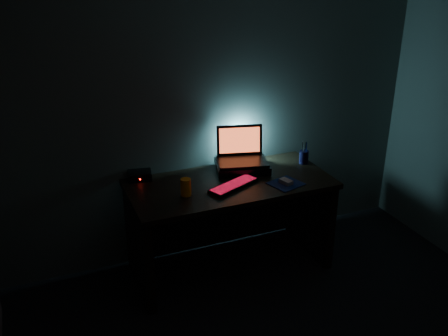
# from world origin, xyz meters

# --- Properties ---
(room) EXTENTS (3.50, 4.00, 2.50)m
(room) POSITION_xyz_m (0.00, 0.00, 1.25)
(room) COLOR black
(room) RESTS_ON ground
(desk) EXTENTS (1.50, 0.70, 0.75)m
(desk) POSITION_xyz_m (0.00, 1.67, 0.49)
(desk) COLOR black
(desk) RESTS_ON ground
(riser) EXTENTS (0.46, 0.39, 0.06)m
(riser) POSITION_xyz_m (0.17, 1.79, 0.78)
(riser) COLOR black
(riser) RESTS_ON desk
(laptop) EXTENTS (0.43, 0.37, 0.26)m
(laptop) POSITION_xyz_m (0.18, 1.84, 0.87)
(laptop) COLOR black
(laptop) RESTS_ON riser
(keyboard) EXTENTS (0.42, 0.28, 0.02)m
(keyboard) POSITION_xyz_m (-0.01, 1.53, 0.76)
(keyboard) COLOR black
(keyboard) RESTS_ON desk
(mousepad) EXTENTS (0.27, 0.25, 0.00)m
(mousepad) POSITION_xyz_m (0.36, 1.43, 0.75)
(mousepad) COLOR #0B1B4E
(mousepad) RESTS_ON desk
(mouse) EXTENTS (0.08, 0.11, 0.03)m
(mouse) POSITION_xyz_m (0.36, 1.43, 0.77)
(mouse) COLOR gray
(mouse) RESTS_ON mousepad
(pen_cup) EXTENTS (0.09, 0.09, 0.11)m
(pen_cup) POSITION_xyz_m (0.68, 1.72, 0.80)
(pen_cup) COLOR black
(pen_cup) RESTS_ON desk
(juice_glass) EXTENTS (0.07, 0.07, 0.12)m
(juice_glass) POSITION_xyz_m (-0.37, 1.53, 0.81)
(juice_glass) COLOR orange
(juice_glass) RESTS_ON desk
(router) EXTENTS (0.19, 0.17, 0.06)m
(router) POSITION_xyz_m (-0.60, 1.92, 0.78)
(router) COLOR black
(router) RESTS_ON desk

